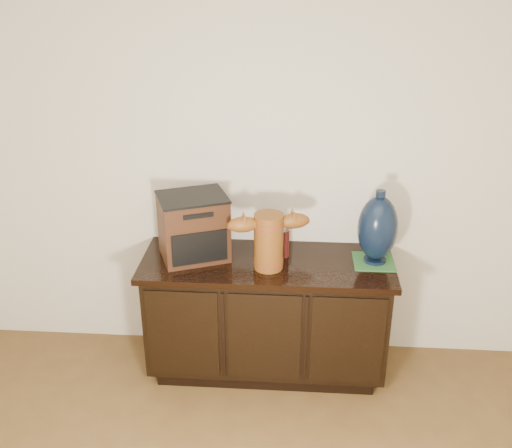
# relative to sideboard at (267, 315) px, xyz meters

# --- Properties ---
(sideboard) EXTENTS (1.46, 0.56, 0.75)m
(sideboard) POSITION_rel_sideboard_xyz_m (0.00, 0.00, 0.00)
(sideboard) COLOR black
(sideboard) RESTS_ON ground
(terracotta_vessel) EXTENTS (0.47, 0.21, 0.33)m
(terracotta_vessel) POSITION_rel_sideboard_xyz_m (0.01, -0.08, 0.55)
(terracotta_vessel) COLOR brown
(terracotta_vessel) RESTS_ON sideboard
(tv_radio) EXTENTS (0.47, 0.42, 0.38)m
(tv_radio) POSITION_rel_sideboard_xyz_m (-0.43, 0.03, 0.56)
(tv_radio) COLOR #381C0E
(tv_radio) RESTS_ON sideboard
(green_mat) EXTENTS (0.23, 0.23, 0.01)m
(green_mat) POSITION_rel_sideboard_xyz_m (0.61, 0.03, 0.37)
(green_mat) COLOR #2C632F
(green_mat) RESTS_ON sideboard
(lamp_base) EXTENTS (0.23, 0.23, 0.44)m
(lamp_base) POSITION_rel_sideboard_xyz_m (0.62, 0.03, 0.58)
(lamp_base) COLOR black
(lamp_base) RESTS_ON green_mat
(spray_can) EXTENTS (0.07, 0.07, 0.19)m
(spray_can) POSITION_rel_sideboard_xyz_m (0.09, 0.07, 0.46)
(spray_can) COLOR #621410
(spray_can) RESTS_ON sideboard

